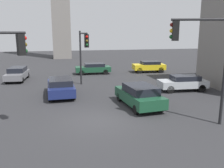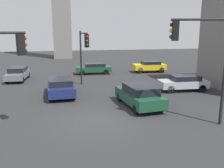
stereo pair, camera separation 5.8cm
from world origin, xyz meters
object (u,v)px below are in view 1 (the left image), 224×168
object	(u,v)px
car_0	(61,86)
traffic_light_2	(201,49)
traffic_light_0	(83,47)
car_5	(139,95)
car_2	(149,66)
car_3	(93,68)
car_4	(17,74)
car_1	(183,82)

from	to	relation	value
car_0	traffic_light_2	bearing A→B (deg)	-138.93
traffic_light_0	traffic_light_2	bearing A→B (deg)	26.61
car_5	traffic_light_0	bearing A→B (deg)	22.26
car_2	car_3	bearing A→B (deg)	2.57
car_2	traffic_light_2	bearing A→B (deg)	81.69
car_0	car_5	xyz separation A→B (m)	(5.05, -4.01, 0.03)
car_0	car_2	xyz separation A→B (m)	(10.95, 9.11, 0.01)
car_4	car_2	bearing A→B (deg)	101.55
car_2	car_1	bearing A→B (deg)	90.13
car_0	traffic_light_0	bearing A→B (deg)	-49.98
traffic_light_0	car_2	size ratio (longest dim) A/B	1.24
traffic_light_0	car_1	distance (m)	8.98
car_4	traffic_light_0	bearing A→B (deg)	53.64
car_4	car_5	xyz separation A→B (m)	(9.28, -11.24, 0.05)
car_2	car_3	world-z (taller)	car_2
car_1	car_2	distance (m)	9.80
car_1	car_4	xyz separation A→B (m)	(-14.38, 7.89, 0.01)
car_0	car_5	world-z (taller)	car_5
traffic_light_2	car_3	xyz separation A→B (m)	(-3.06, 16.99, -3.35)
car_3	car_4	size ratio (longest dim) A/B	0.95
car_2	car_4	size ratio (longest dim) A/B	0.92
car_4	car_5	distance (m)	14.58
car_1	car_5	distance (m)	6.10
traffic_light_0	car_5	size ratio (longest dim) A/B	1.10
traffic_light_0	car_2	distance (m)	11.87
car_2	car_3	xyz separation A→B (m)	(-6.95, 0.27, -0.06)
traffic_light_2	car_0	size ratio (longest dim) A/B	1.25
car_1	car_4	world-z (taller)	car_4
car_0	car_1	bearing A→B (deg)	-95.44
traffic_light_0	car_1	bearing A→B (deg)	71.64
traffic_light_0	traffic_light_2	world-z (taller)	traffic_light_2
car_0	car_5	distance (m)	6.45
traffic_light_2	car_3	distance (m)	17.59
car_0	car_4	bearing A→B (deg)	28.57
car_3	car_5	bearing A→B (deg)	96.50
car_0	car_1	distance (m)	10.17
traffic_light_2	car_4	xyz separation A→B (m)	(-11.28, 14.85, -3.32)
car_3	car_2	bearing A→B (deg)	179.78
car_0	car_1	size ratio (longest dim) A/B	1.10
traffic_light_2	car_3	size ratio (longest dim) A/B	1.36
traffic_light_2	traffic_light_0	bearing A→B (deg)	-43.74
car_3	car_0	bearing A→B (deg)	68.89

